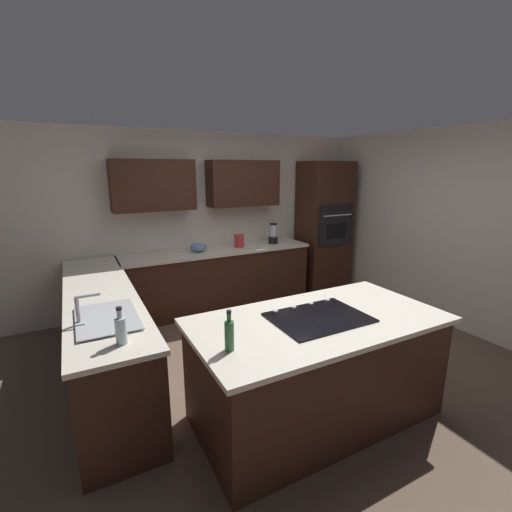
# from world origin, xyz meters

# --- Properties ---
(ground_plane) EXTENTS (14.00, 14.00, 0.00)m
(ground_plane) POSITION_xyz_m (0.00, 0.00, 0.00)
(ground_plane) COLOR brown
(wall_back) EXTENTS (6.00, 0.44, 2.60)m
(wall_back) POSITION_xyz_m (0.07, -2.05, 1.44)
(wall_back) COLOR silver
(wall_back) RESTS_ON ground
(wall_left) EXTENTS (0.10, 4.00, 2.60)m
(wall_left) POSITION_xyz_m (-2.45, -0.30, 1.30)
(wall_left) COLOR silver
(wall_left) RESTS_ON ground
(lower_cabinets_back) EXTENTS (2.80, 0.60, 0.86)m
(lower_cabinets_back) POSITION_xyz_m (0.10, -1.72, 0.43)
(lower_cabinets_back) COLOR #381E14
(lower_cabinets_back) RESTS_ON ground
(countertop_back) EXTENTS (2.84, 0.64, 0.04)m
(countertop_back) POSITION_xyz_m (0.10, -1.72, 0.88)
(countertop_back) COLOR silver
(countertop_back) RESTS_ON lower_cabinets_back
(lower_cabinets_side) EXTENTS (0.60, 2.90, 0.86)m
(lower_cabinets_side) POSITION_xyz_m (1.82, -0.55, 0.43)
(lower_cabinets_side) COLOR #381E14
(lower_cabinets_side) RESTS_ON ground
(countertop_side) EXTENTS (0.64, 2.94, 0.04)m
(countertop_side) POSITION_xyz_m (1.82, -0.55, 0.88)
(countertop_side) COLOR silver
(countertop_side) RESTS_ON lower_cabinets_side
(island_base) EXTENTS (1.99, 0.99, 0.86)m
(island_base) POSITION_xyz_m (0.31, 0.97, 0.43)
(island_base) COLOR #381E14
(island_base) RESTS_ON ground
(island_top) EXTENTS (2.07, 1.07, 0.04)m
(island_top) POSITION_xyz_m (0.31, 0.97, 0.88)
(island_top) COLOR silver
(island_top) RESTS_ON island_base
(wall_oven) EXTENTS (0.80, 0.66, 2.18)m
(wall_oven) POSITION_xyz_m (-1.85, -1.72, 1.09)
(wall_oven) COLOR #381E14
(wall_oven) RESTS_ON ground
(sink_unit) EXTENTS (0.46, 0.70, 0.23)m
(sink_unit) POSITION_xyz_m (1.83, 0.19, 0.92)
(sink_unit) COLOR #515456
(sink_unit) RESTS_ON countertop_side
(cooktop) EXTENTS (0.76, 0.56, 0.03)m
(cooktop) POSITION_xyz_m (0.31, 0.96, 0.91)
(cooktop) COLOR black
(cooktop) RESTS_ON island_top
(blender) EXTENTS (0.15, 0.15, 0.32)m
(blender) POSITION_xyz_m (-0.85, -1.73, 1.04)
(blender) COLOR black
(blender) RESTS_ON countertop_back
(mixing_bowl) EXTENTS (0.24, 0.24, 0.13)m
(mixing_bowl) POSITION_xyz_m (0.40, -1.73, 0.97)
(mixing_bowl) COLOR #668CB2
(mixing_bowl) RESTS_ON countertop_back
(kettle) EXTENTS (0.15, 0.15, 0.19)m
(kettle) POSITION_xyz_m (-0.25, -1.73, 1.00)
(kettle) COLOR red
(kettle) RESTS_ON countertop_back
(dish_soap_bottle) EXTENTS (0.08, 0.08, 0.27)m
(dish_soap_bottle) POSITION_xyz_m (1.77, 0.67, 1.01)
(dish_soap_bottle) COLOR silver
(dish_soap_bottle) RESTS_ON countertop_side
(oil_bottle) EXTENTS (0.06, 0.06, 0.28)m
(oil_bottle) POSITION_xyz_m (1.15, 1.10, 1.01)
(oil_bottle) COLOR #336B38
(oil_bottle) RESTS_ON island_top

